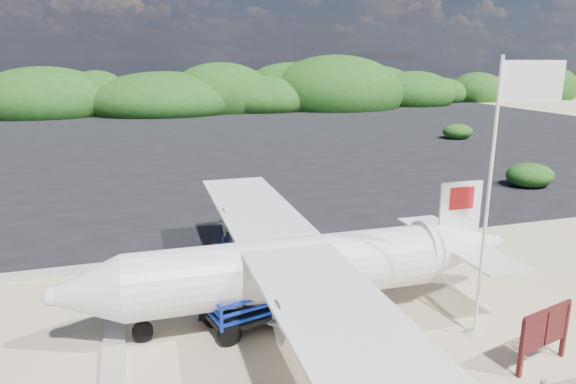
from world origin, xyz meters
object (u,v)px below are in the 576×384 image
at_px(aircraft_large, 324,146).
at_px(crew_c, 242,232).
at_px(baggage_cart, 255,325).
at_px(crew_b, 223,243).
at_px(flagpole, 474,334).
at_px(signboard, 540,366).
at_px(crew_a, 205,285).

bearing_deg(aircraft_large, crew_c, 63.22).
xyz_separation_m(baggage_cart, crew_b, (-0.08, 4.04, 0.79)).
distance_m(flagpole, signboard, 1.66).
height_order(baggage_cart, crew_a, crew_a).
xyz_separation_m(flagpole, aircraft_large, (6.26, 26.92, 0.00)).
xyz_separation_m(flagpole, signboard, (0.57, -1.56, 0.00)).
xyz_separation_m(signboard, crew_b, (-5.70, 7.61, 0.79)).
relative_size(crew_a, crew_b, 1.25).
relative_size(signboard, aircraft_large, 0.12).
bearing_deg(baggage_cart, flagpole, -35.28).
bearing_deg(crew_c, crew_a, 61.11).
bearing_deg(flagpole, crew_a, 157.19).
relative_size(baggage_cart, aircraft_large, 0.18).
height_order(baggage_cart, flagpole, flagpole).
bearing_deg(crew_a, aircraft_large, -94.17).
distance_m(signboard, aircraft_large, 29.04).
bearing_deg(crew_a, crew_c, -91.77).
bearing_deg(crew_c, flagpole, 120.75).
bearing_deg(signboard, baggage_cart, 133.48).
bearing_deg(crew_a, crew_b, -84.27).
bearing_deg(crew_c, signboard, 118.14).
distance_m(flagpole, crew_a, 6.80).
height_order(signboard, aircraft_large, aircraft_large).
relative_size(flagpole, crew_c, 3.44).
bearing_deg(crew_c, crew_b, 23.05).
xyz_separation_m(crew_a, crew_b, (1.07, 3.44, -0.20)).
distance_m(baggage_cart, crew_b, 4.12).
xyz_separation_m(crew_b, crew_c, (0.68, 0.35, 0.18)).
bearing_deg(signboard, crew_c, 108.10).
bearing_deg(crew_b, flagpole, 107.39).
distance_m(crew_b, aircraft_large, 23.79).
xyz_separation_m(flagpole, crew_c, (-4.46, 6.39, 0.97)).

